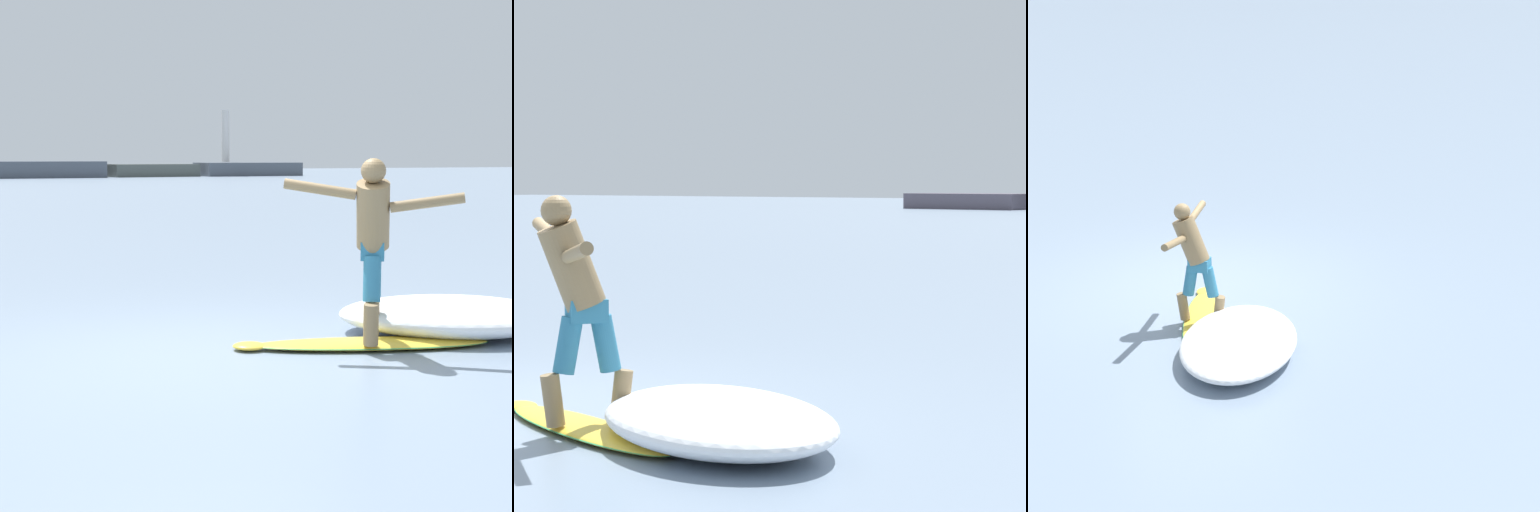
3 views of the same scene
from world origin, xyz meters
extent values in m
cube|color=#554D59|center=(-24.41, 62.00, 0.47)|extent=(7.67, 3.86, 0.95)
ellipsoid|color=yellow|center=(1.35, -0.37, 0.04)|extent=(2.14, 1.12, 0.08)
ellipsoid|color=yellow|center=(0.34, -0.03, 0.04)|extent=(0.36, 0.34, 0.06)
ellipsoid|color=#339E56|center=(1.35, -0.37, 0.04)|extent=(2.15, 1.14, 0.03)
cone|color=black|center=(2.17, -0.65, -0.06)|extent=(0.06, 0.06, 0.14)
cone|color=black|center=(2.07, -0.49, -0.06)|extent=(0.06, 0.06, 0.14)
cone|color=black|center=(1.99, -0.73, -0.06)|extent=(0.06, 0.06, 0.14)
cylinder|color=olive|center=(1.22, -0.58, 0.25)|extent=(0.20, 0.21, 0.37)
cylinder|color=teal|center=(1.28, -0.49, 0.63)|extent=(0.24, 0.26, 0.41)
cylinder|color=olive|center=(1.48, -0.17, 0.25)|extent=(0.20, 0.21, 0.37)
cylinder|color=teal|center=(1.42, -0.26, 0.63)|extent=(0.24, 0.26, 0.41)
cube|color=teal|center=(1.35, -0.37, 0.86)|extent=(0.31, 0.33, 0.16)
cylinder|color=olive|center=(1.30, -0.46, 1.17)|extent=(0.49, 0.54, 0.64)
sphere|color=olive|center=(1.24, -0.55, 1.55)|extent=(0.21, 0.21, 0.21)
cylinder|color=olive|center=(1.63, -0.76, 1.29)|extent=(0.57, 0.44, 0.20)
cylinder|color=olive|center=(0.88, -0.27, 1.39)|extent=(0.57, 0.42, 0.19)
ellipsoid|color=white|center=(2.34, -0.19, 0.17)|extent=(2.50, 2.23, 0.35)
camera|label=1|loc=(-2.58, -6.66, 1.67)|focal=60.00mm
camera|label=2|loc=(7.03, -6.53, 1.75)|focal=85.00mm
camera|label=3|loc=(11.24, -3.07, 4.73)|focal=60.00mm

